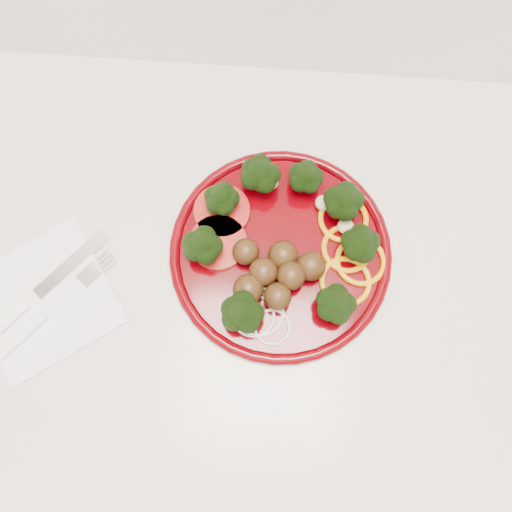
# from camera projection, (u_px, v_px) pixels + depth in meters

# --- Properties ---
(counter) EXTENTS (2.40, 0.60, 0.90)m
(counter) POSITION_uv_depth(u_px,v_px,m) (278.00, 324.00, 1.06)
(counter) COLOR beige
(counter) RESTS_ON ground
(plate) EXTENTS (0.28, 0.28, 0.06)m
(plate) POSITION_uv_depth(u_px,v_px,m) (282.00, 247.00, 0.62)
(plate) COLOR #480004
(plate) RESTS_ON counter
(napkin) EXTENTS (0.22, 0.22, 0.00)m
(napkin) POSITION_uv_depth(u_px,v_px,m) (45.00, 299.00, 0.62)
(napkin) COLOR white
(napkin) RESTS_ON counter
(knife) EXTENTS (0.15, 0.17, 0.01)m
(knife) POSITION_uv_depth(u_px,v_px,m) (23.00, 307.00, 0.61)
(knife) COLOR silver
(knife) RESTS_ON napkin
(fork) EXTENTS (0.13, 0.15, 0.01)m
(fork) POSITION_uv_depth(u_px,v_px,m) (35.00, 324.00, 0.61)
(fork) COLOR white
(fork) RESTS_ON napkin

